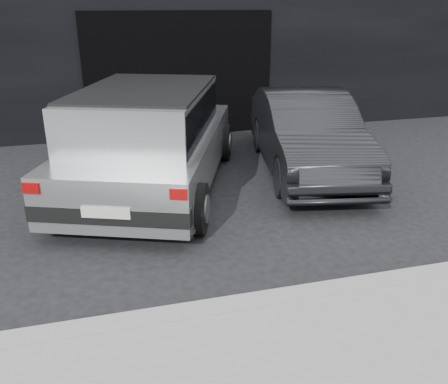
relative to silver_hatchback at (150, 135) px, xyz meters
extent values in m
plane|color=black|center=(0.04, -0.86, -0.88)|extent=(80.00, 80.00, 0.00)
cube|color=black|center=(1.04, 5.14, 1.62)|extent=(34.00, 4.00, 5.00)
cube|color=black|center=(1.04, 3.13, 0.42)|extent=(4.00, 0.10, 2.60)
cube|color=gray|center=(1.04, -3.46, -0.82)|extent=(18.00, 0.25, 0.12)
cube|color=#ACAEB1|center=(0.04, 0.10, -0.34)|extent=(3.38, 4.75, 0.69)
cube|color=#ACAEB1|center=(-0.04, -0.10, 0.35)|extent=(2.64, 3.32, 0.69)
cube|color=black|center=(-0.04, -0.10, 0.35)|extent=(2.61, 3.22, 0.56)
cube|color=black|center=(-0.72, -1.85, -0.44)|extent=(1.89, 0.88, 0.20)
cube|color=black|center=(0.80, 2.06, -0.44)|extent=(1.89, 0.88, 0.20)
cube|color=silver|center=(-0.75, -1.94, -0.37)|extent=(0.55, 0.23, 0.13)
cube|color=#8C0707|center=(-1.55, -1.62, -0.10)|extent=(0.20, 0.10, 0.13)
cube|color=#8C0707|center=(0.05, -2.24, -0.10)|extent=(0.20, 0.10, 0.13)
cube|color=black|center=(-0.04, -0.10, 0.72)|extent=(2.54, 3.05, 0.03)
cylinder|color=black|center=(-1.41, -1.01, -0.55)|extent=(0.47, 0.71, 0.67)
cylinder|color=slate|center=(-1.53, -0.96, -0.55)|extent=(0.15, 0.35, 0.37)
cylinder|color=black|center=(0.36, -1.69, -0.55)|extent=(0.47, 0.71, 0.67)
cylinder|color=slate|center=(0.48, -1.74, -0.55)|extent=(0.15, 0.35, 0.37)
cylinder|color=black|center=(-0.30, 1.85, -0.55)|extent=(0.47, 0.71, 0.67)
cylinder|color=slate|center=(-0.42, 1.90, -0.55)|extent=(0.15, 0.35, 0.37)
cylinder|color=black|center=(1.47, 1.16, -0.55)|extent=(0.47, 0.71, 0.67)
cylinder|color=slate|center=(1.59, 1.11, -0.55)|extent=(0.15, 0.35, 0.37)
imported|color=black|center=(2.69, 0.19, -0.21)|extent=(2.18, 4.29, 1.35)
ellipsoid|color=beige|center=(0.17, -1.70, -0.77)|extent=(0.34, 0.56, 0.20)
ellipsoid|color=beige|center=(0.19, -1.83, -0.75)|extent=(0.26, 0.26, 0.19)
ellipsoid|color=black|center=(0.22, -1.96, -0.71)|extent=(0.17, 0.15, 0.13)
sphere|color=black|center=(0.23, -2.02, -0.72)|extent=(0.06, 0.06, 0.06)
cone|color=black|center=(0.25, -1.94, -0.65)|extent=(0.06, 0.07, 0.07)
cone|color=black|center=(0.18, -1.95, -0.65)|extent=(0.06, 0.07, 0.07)
cylinder|color=black|center=(0.26, -1.84, -0.85)|extent=(0.04, 0.04, 0.07)
cylinder|color=black|center=(0.13, -1.86, -0.85)|extent=(0.04, 0.04, 0.07)
cylinder|color=black|center=(0.21, -1.53, -0.85)|extent=(0.04, 0.04, 0.07)
cylinder|color=black|center=(0.08, -1.55, -0.85)|extent=(0.04, 0.04, 0.07)
cylinder|color=black|center=(0.13, -1.41, -0.80)|extent=(0.18, 0.27, 0.09)
ellipsoid|color=silver|center=(-0.05, -1.23, -0.73)|extent=(0.50, 0.28, 0.21)
ellipsoid|color=silver|center=(0.07, -1.22, -0.70)|extent=(0.22, 0.22, 0.18)
ellipsoid|color=white|center=(0.20, -1.21, -0.63)|extent=(0.13, 0.15, 0.12)
sphere|color=white|center=(0.26, -1.21, -0.64)|extent=(0.06, 0.06, 0.06)
cone|color=white|center=(0.19, -1.18, -0.57)|extent=(0.06, 0.05, 0.07)
cone|color=white|center=(0.19, -1.25, -0.57)|extent=(0.06, 0.05, 0.07)
cylinder|color=white|center=(0.09, -1.16, -0.82)|extent=(0.04, 0.04, 0.12)
cylinder|color=white|center=(0.10, -1.28, -0.82)|extent=(0.04, 0.04, 0.12)
cylinder|color=white|center=(-0.20, -1.18, -0.82)|extent=(0.04, 0.04, 0.12)
cylinder|color=white|center=(-0.19, -1.30, -0.82)|extent=(0.04, 0.04, 0.12)
cylinder|color=white|center=(-0.31, -1.25, -0.77)|extent=(0.26, 0.14, 0.08)
ellipsoid|color=gray|center=(-0.13, -1.26, -0.70)|extent=(0.19, 0.14, 0.09)
camera|label=1|loc=(-0.72, -7.06, 1.88)|focal=38.00mm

